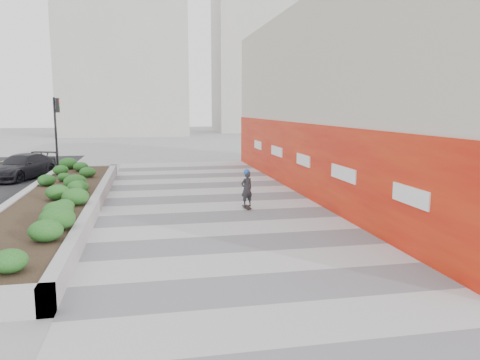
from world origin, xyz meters
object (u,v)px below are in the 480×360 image
at_px(planter, 57,199).
at_px(car_dark, 22,167).
at_px(traffic_signal_near, 57,123).
at_px(skateboarder, 247,189).

distance_m(planter, car_dark, 8.87).
relative_size(traffic_signal_near, skateboarder, 2.89).
bearing_deg(car_dark, planter, -47.53).
height_order(planter, car_dark, car_dark).
distance_m(traffic_signal_near, car_dark, 3.37).
relative_size(planter, car_dark, 4.12).
bearing_deg(traffic_signal_near, skateboarder, -53.74).
height_order(skateboarder, car_dark, skateboarder).
relative_size(planter, traffic_signal_near, 4.29).
xyz_separation_m(planter, traffic_signal_near, (-1.73, 10.50, 2.34)).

